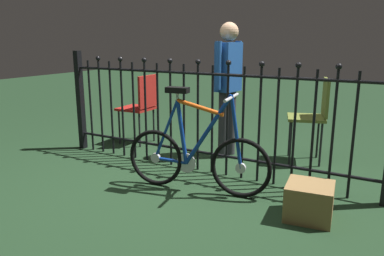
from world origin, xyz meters
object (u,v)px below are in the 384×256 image
bicycle (196,155)px  person_visitor (228,79)px  chair_red (141,103)px  display_crate (309,201)px  chair_olive (314,111)px

bicycle → person_visitor: person_visitor is taller
chair_red → person_visitor: (1.18, 0.06, 0.36)m
chair_red → person_visitor: bearing=2.8°
chair_red → display_crate: chair_red is taller
bicycle → person_visitor: size_ratio=0.87×
bicycle → person_visitor: 1.24m
bicycle → chair_red: size_ratio=1.49×
chair_olive → chair_red: chair_olive is taller
bicycle → display_crate: size_ratio=3.87×
display_crate → person_visitor: bearing=136.6°
bicycle → chair_olive: bearing=62.1°
bicycle → person_visitor: (-0.20, 1.09, 0.56)m
chair_red → chair_olive: bearing=8.6°
chair_olive → person_visitor: (-0.91, -0.26, 0.32)m
bicycle → chair_olive: bicycle is taller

